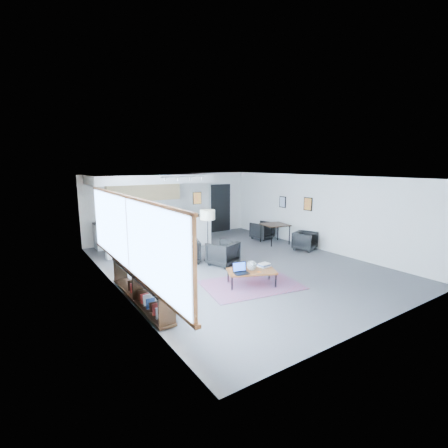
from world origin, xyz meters
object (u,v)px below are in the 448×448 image
laptop (240,270)px  ceramic_pot (252,265)px  floor_lamp (208,217)px  microwave (159,212)px  coffee_table (251,271)px  dining_chair_near (305,241)px  armchair_left (187,250)px  book_stack (264,265)px  armchair_right (223,252)px  dining_table (275,226)px  dining_chair_far (262,231)px

laptop → ceramic_pot: (0.34, -0.00, 0.05)m
floor_lamp → microwave: floor_lamp is taller
coffee_table → dining_chair_near: dining_chair_near is taller
floor_lamp → dining_chair_near: floor_lamp is taller
armchair_left → dining_chair_near: (4.13, -0.96, -0.08)m
armchair_left → book_stack: bearing=128.7°
armchair_right → floor_lamp: (-0.14, 0.63, 1.00)m
ceramic_pot → dining_table: dining_table is taller
laptop → book_stack: 0.79m
armchair_left → armchair_right: size_ratio=0.98×
dining_chair_far → coffee_table: bearing=34.3°
dining_chair_far → dining_chair_near: bearing=81.0°
ceramic_pot → armchair_left: size_ratio=0.32×
ceramic_pot → microwave: microwave is taller
dining_table → armchair_left: bearing=-174.8°
dining_chair_near → armchair_left: bearing=146.3°
armchair_right → dining_chair_near: 3.36m
book_stack → armchair_left: 2.69m
armchair_right → book_stack: bearing=73.5°
armchair_right → floor_lamp: size_ratio=0.49×
laptop → microwave: size_ratio=0.68×
ceramic_pot → dining_chair_near: (3.67, 1.62, -0.20)m
coffee_table → book_stack: 0.46m
armchair_right → microwave: (-0.35, 3.96, 0.74)m
ceramic_pot → armchair_left: (-0.46, 2.58, -0.12)m
armchair_left → laptop: bearing=111.6°
coffee_table → ceramic_pot: 0.15m
book_stack → dining_table: dining_table is taller
dining_table → dining_chair_near: 1.38m
laptop → dining_chair_far: dining_chair_far is taller
armchair_left → dining_chair_far: armchair_left is taller
ceramic_pot → floor_lamp: bearing=85.8°
microwave → armchair_left: bearing=-105.1°
armchair_right → floor_lamp: bearing=-98.1°
armchair_right → dining_chair_near: size_ratio=1.29×
armchair_right → floor_lamp: floor_lamp is taller
book_stack → microwave: microwave is taller
floor_lamp → dining_chair_far: (3.36, 1.38, -1.07)m
dining_chair_far → ceramic_pot: bearing=34.3°
dining_table → microwave: 4.50m
dining_chair_far → microwave: bearing=-41.3°
dining_chair_near → dining_chair_far: dining_chair_far is taller
floor_lamp → dining_chair_far: floor_lamp is taller
floor_lamp → microwave: 3.35m
coffee_table → dining_table: dining_table is taller
dining_table → dining_chair_near: size_ratio=1.66×
armchair_left → floor_lamp: bearing=-176.5°
dining_chair_far → laptop: bearing=31.7°
coffee_table → dining_table: (3.45, 2.93, 0.32)m
ceramic_pot → laptop: bearing=179.4°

